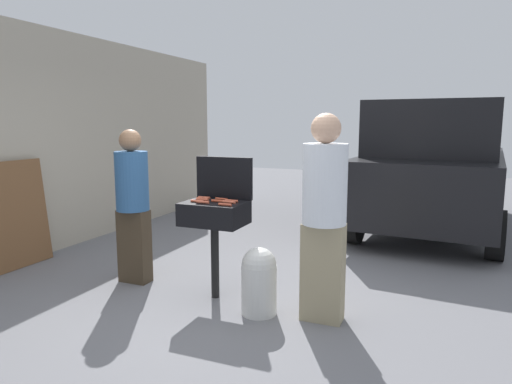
{
  "coord_description": "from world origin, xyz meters",
  "views": [
    {
      "loc": [
        1.87,
        -3.85,
        1.73
      ],
      "look_at": [
        0.06,
        0.54,
        1.0
      ],
      "focal_mm": 32.34,
      "sensor_mm": 36.0,
      "label": 1
    }
  ],
  "objects_px": {
    "hot_dog_1": "(221,199)",
    "hot_dog_9": "(197,201)",
    "hot_dog_3": "(218,201)",
    "bbq_grill": "(214,217)",
    "hot_dog_0": "(203,199)",
    "hot_dog_5": "(229,202)",
    "hot_dog_8": "(202,200)",
    "parked_minivan": "(436,166)",
    "propane_tank": "(259,280)",
    "person_right": "(324,211)",
    "person_left": "(133,201)",
    "hot_dog_2": "(204,198)",
    "hot_dog_6": "(231,201)",
    "hot_dog_7": "(225,205)",
    "leaning_board": "(15,215)",
    "hot_dog_4": "(203,202)"
  },
  "relations": [
    {
      "from": "hot_dog_2",
      "to": "person_left",
      "type": "xyz_separation_m",
      "value": [
        -0.84,
        -0.05,
        -0.08
      ]
    },
    {
      "from": "hot_dog_9",
      "to": "hot_dog_8",
      "type": "bearing_deg",
      "value": 84.74
    },
    {
      "from": "hot_dog_0",
      "to": "person_left",
      "type": "bearing_deg",
      "value": 179.31
    },
    {
      "from": "person_right",
      "to": "parked_minivan",
      "type": "bearing_deg",
      "value": -112.02
    },
    {
      "from": "hot_dog_7",
      "to": "hot_dog_8",
      "type": "distance_m",
      "value": 0.35
    },
    {
      "from": "hot_dog_1",
      "to": "propane_tank",
      "type": "height_order",
      "value": "hot_dog_1"
    },
    {
      "from": "hot_dog_6",
      "to": "hot_dog_8",
      "type": "bearing_deg",
      "value": -169.39
    },
    {
      "from": "person_right",
      "to": "leaning_board",
      "type": "relative_size",
      "value": 1.41
    },
    {
      "from": "person_left",
      "to": "bbq_grill",
      "type": "bearing_deg",
      "value": 9.24
    },
    {
      "from": "hot_dog_2",
      "to": "parked_minivan",
      "type": "height_order",
      "value": "parked_minivan"
    },
    {
      "from": "hot_dog_6",
      "to": "propane_tank",
      "type": "xyz_separation_m",
      "value": [
        0.39,
        -0.26,
        -0.65
      ]
    },
    {
      "from": "hot_dog_5",
      "to": "hot_dog_8",
      "type": "relative_size",
      "value": 1.0
    },
    {
      "from": "hot_dog_6",
      "to": "hot_dog_9",
      "type": "relative_size",
      "value": 1.0
    },
    {
      "from": "hot_dog_5",
      "to": "hot_dog_3",
      "type": "bearing_deg",
      "value": 173.78
    },
    {
      "from": "hot_dog_9",
      "to": "person_right",
      "type": "distance_m",
      "value": 1.25
    },
    {
      "from": "hot_dog_4",
      "to": "hot_dog_9",
      "type": "xyz_separation_m",
      "value": [
        -0.08,
        0.03,
        0.0
      ]
    },
    {
      "from": "hot_dog_2",
      "to": "person_right",
      "type": "relative_size",
      "value": 0.07
    },
    {
      "from": "bbq_grill",
      "to": "hot_dog_3",
      "type": "bearing_deg",
      "value": 0.14
    },
    {
      "from": "parked_minivan",
      "to": "hot_dog_3",
      "type": "bearing_deg",
      "value": 69.94
    },
    {
      "from": "hot_dog_6",
      "to": "person_right",
      "type": "height_order",
      "value": "person_right"
    },
    {
      "from": "bbq_grill",
      "to": "person_left",
      "type": "height_order",
      "value": "person_left"
    },
    {
      "from": "hot_dog_3",
      "to": "hot_dog_8",
      "type": "distance_m",
      "value": 0.17
    },
    {
      "from": "hot_dog_7",
      "to": "person_left",
      "type": "xyz_separation_m",
      "value": [
        -1.2,
        0.22,
        -0.08
      ]
    },
    {
      "from": "hot_dog_5",
      "to": "hot_dog_8",
      "type": "height_order",
      "value": "same"
    },
    {
      "from": "person_right",
      "to": "parked_minivan",
      "type": "height_order",
      "value": "parked_minivan"
    },
    {
      "from": "hot_dog_3",
      "to": "hot_dog_9",
      "type": "distance_m",
      "value": 0.2
    },
    {
      "from": "hot_dog_2",
      "to": "leaning_board",
      "type": "distance_m",
      "value": 2.47
    },
    {
      "from": "hot_dog_2",
      "to": "person_left",
      "type": "relative_size",
      "value": 0.08
    },
    {
      "from": "bbq_grill",
      "to": "hot_dog_5",
      "type": "relative_size",
      "value": 7.38
    },
    {
      "from": "hot_dog_8",
      "to": "hot_dog_4",
      "type": "bearing_deg",
      "value": -58.97
    },
    {
      "from": "bbq_grill",
      "to": "hot_dog_9",
      "type": "distance_m",
      "value": 0.23
    },
    {
      "from": "hot_dog_7",
      "to": "hot_dog_9",
      "type": "xyz_separation_m",
      "value": [
        -0.33,
        0.06,
        0.0
      ]
    },
    {
      "from": "person_right",
      "to": "parked_minivan",
      "type": "relative_size",
      "value": 0.4
    },
    {
      "from": "hot_dog_6",
      "to": "propane_tank",
      "type": "height_order",
      "value": "hot_dog_6"
    },
    {
      "from": "hot_dog_1",
      "to": "hot_dog_2",
      "type": "height_order",
      "value": "same"
    },
    {
      "from": "hot_dog_1",
      "to": "hot_dog_7",
      "type": "xyz_separation_m",
      "value": [
        0.17,
        -0.26,
        0.0
      ]
    },
    {
      "from": "hot_dog_7",
      "to": "person_right",
      "type": "bearing_deg",
      "value": 2.1
    },
    {
      "from": "hot_dog_3",
      "to": "leaning_board",
      "type": "bearing_deg",
      "value": -178.89
    },
    {
      "from": "hot_dog_2",
      "to": "hot_dog_7",
      "type": "bearing_deg",
      "value": -36.39
    },
    {
      "from": "hot_dog_9",
      "to": "hot_dog_3",
      "type": "bearing_deg",
      "value": 24.38
    },
    {
      "from": "hot_dog_6",
      "to": "hot_dog_9",
      "type": "distance_m",
      "value": 0.33
    },
    {
      "from": "bbq_grill",
      "to": "parked_minivan",
      "type": "xyz_separation_m",
      "value": [
        1.9,
        4.0,
        0.21
      ]
    },
    {
      "from": "hot_dog_3",
      "to": "hot_dog_6",
      "type": "bearing_deg",
      "value": 26.18
    },
    {
      "from": "hot_dog_3",
      "to": "hot_dog_7",
      "type": "distance_m",
      "value": 0.21
    },
    {
      "from": "hot_dog_3",
      "to": "bbq_grill",
      "type": "bearing_deg",
      "value": -179.86
    },
    {
      "from": "hot_dog_6",
      "to": "propane_tank",
      "type": "relative_size",
      "value": 0.21
    },
    {
      "from": "bbq_grill",
      "to": "hot_dog_2",
      "type": "xyz_separation_m",
      "value": [
        -0.18,
        0.12,
        0.16
      ]
    },
    {
      "from": "hot_dog_1",
      "to": "hot_dog_9",
      "type": "relative_size",
      "value": 1.0
    },
    {
      "from": "hot_dog_0",
      "to": "hot_dog_9",
      "type": "relative_size",
      "value": 1.0
    },
    {
      "from": "hot_dog_0",
      "to": "person_left",
      "type": "xyz_separation_m",
      "value": [
        -0.85,
        0.01,
        -0.08
      ]
    }
  ]
}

